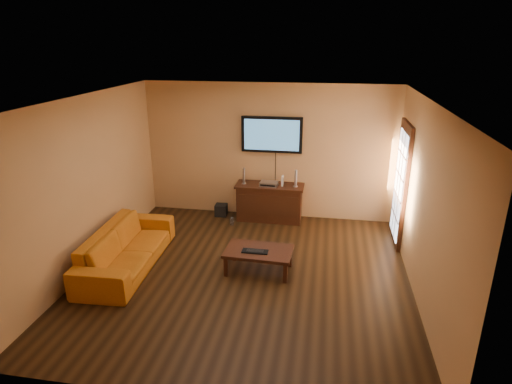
% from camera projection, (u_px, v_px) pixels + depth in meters
% --- Properties ---
extents(ground_plane, '(5.00, 5.00, 0.00)m').
position_uv_depth(ground_plane, '(245.00, 275.00, 6.67)').
color(ground_plane, black).
rests_on(ground_plane, ground).
extents(room_walls, '(5.00, 5.00, 5.00)m').
position_uv_depth(room_walls, '(252.00, 160.00, 6.68)').
color(room_walls, tan).
rests_on(room_walls, ground).
extents(french_door, '(0.07, 1.02, 2.22)m').
position_uv_depth(french_door, '(400.00, 185.00, 7.51)').
color(french_door, black).
rests_on(french_door, ground).
extents(media_console, '(1.35, 0.52, 0.74)m').
position_uv_depth(media_console, '(269.00, 202.00, 8.61)').
color(media_console, black).
rests_on(media_console, ground).
extents(television, '(1.20, 0.08, 0.71)m').
position_uv_depth(television, '(272.00, 135.00, 8.36)').
color(television, black).
rests_on(television, ground).
extents(coffee_table, '(1.07, 0.67, 0.37)m').
position_uv_depth(coffee_table, '(259.00, 253.00, 6.69)').
color(coffee_table, black).
rests_on(coffee_table, ground).
extents(sofa, '(0.74, 2.25, 0.87)m').
position_uv_depth(sofa, '(126.00, 242.00, 6.81)').
color(sofa, '#C46A15').
rests_on(sofa, ground).
extents(speaker_left, '(0.09, 0.09, 0.33)m').
position_uv_depth(speaker_left, '(244.00, 177.00, 8.50)').
color(speaker_left, silver).
rests_on(speaker_left, media_console).
extents(speaker_right, '(0.09, 0.09, 0.34)m').
position_uv_depth(speaker_right, '(296.00, 179.00, 8.33)').
color(speaker_right, silver).
rests_on(speaker_right, media_console).
extents(av_receiver, '(0.36, 0.27, 0.08)m').
position_uv_depth(av_receiver, '(269.00, 184.00, 8.44)').
color(av_receiver, silver).
rests_on(av_receiver, media_console).
extents(game_console, '(0.04, 0.14, 0.19)m').
position_uv_depth(game_console, '(283.00, 181.00, 8.42)').
color(game_console, white).
rests_on(game_console, media_console).
extents(subwoofer, '(0.25, 0.25, 0.24)m').
position_uv_depth(subwoofer, '(221.00, 210.00, 8.89)').
color(subwoofer, black).
rests_on(subwoofer, ground).
extents(bottle, '(0.06, 0.06, 0.19)m').
position_uv_depth(bottle, '(232.00, 221.00, 8.42)').
color(bottle, white).
rests_on(bottle, ground).
extents(keyboard, '(0.41, 0.15, 0.02)m').
position_uv_depth(keyboard, '(255.00, 251.00, 6.61)').
color(keyboard, black).
rests_on(keyboard, coffee_table).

